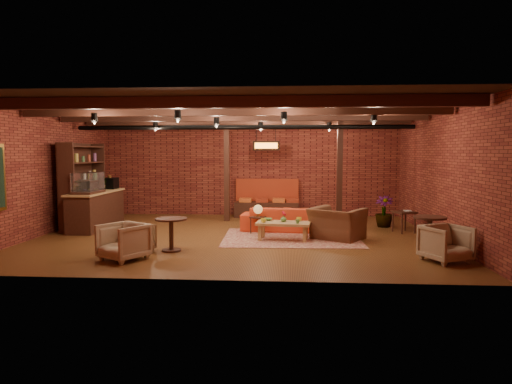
# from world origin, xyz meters

# --- Properties ---
(floor) EXTENTS (10.00, 10.00, 0.00)m
(floor) POSITION_xyz_m (0.00, 0.00, 0.00)
(floor) COLOR #432510
(floor) RESTS_ON ground
(ceiling) EXTENTS (10.00, 8.00, 0.02)m
(ceiling) POSITION_xyz_m (0.00, 0.00, 3.20)
(ceiling) COLOR black
(ceiling) RESTS_ON wall_back
(wall_back) EXTENTS (10.00, 0.02, 3.20)m
(wall_back) POSITION_xyz_m (0.00, 4.00, 1.60)
(wall_back) COLOR maroon
(wall_back) RESTS_ON ground
(wall_front) EXTENTS (10.00, 0.02, 3.20)m
(wall_front) POSITION_xyz_m (0.00, -4.00, 1.60)
(wall_front) COLOR maroon
(wall_front) RESTS_ON ground
(wall_left) EXTENTS (0.02, 8.00, 3.20)m
(wall_left) POSITION_xyz_m (-5.00, 0.00, 1.60)
(wall_left) COLOR maroon
(wall_left) RESTS_ON ground
(wall_right) EXTENTS (0.02, 8.00, 3.20)m
(wall_right) POSITION_xyz_m (5.00, 0.00, 1.60)
(wall_right) COLOR maroon
(wall_right) RESTS_ON ground
(ceiling_beams) EXTENTS (9.80, 6.40, 0.22)m
(ceiling_beams) POSITION_xyz_m (0.00, 0.00, 3.08)
(ceiling_beams) COLOR black
(ceiling_beams) RESTS_ON ceiling
(ceiling_pipe) EXTENTS (9.60, 0.12, 0.12)m
(ceiling_pipe) POSITION_xyz_m (0.00, 1.60, 2.85)
(ceiling_pipe) COLOR black
(ceiling_pipe) RESTS_ON ceiling
(post_left) EXTENTS (0.16, 0.16, 3.20)m
(post_left) POSITION_xyz_m (-0.60, 2.60, 1.60)
(post_left) COLOR black
(post_left) RESTS_ON ground
(post_right) EXTENTS (0.16, 0.16, 3.20)m
(post_right) POSITION_xyz_m (2.80, 2.00, 1.60)
(post_right) COLOR black
(post_right) RESTS_ON ground
(service_counter) EXTENTS (0.80, 2.50, 1.60)m
(service_counter) POSITION_xyz_m (-4.10, 1.00, 0.80)
(service_counter) COLOR black
(service_counter) RESTS_ON ground
(plant_counter) EXTENTS (0.35, 0.39, 0.30)m
(plant_counter) POSITION_xyz_m (-4.00, 1.20, 1.22)
(plant_counter) COLOR #337F33
(plant_counter) RESTS_ON service_counter
(shelving_hutch) EXTENTS (0.52, 2.00, 2.40)m
(shelving_hutch) POSITION_xyz_m (-4.50, 1.10, 1.20)
(shelving_hutch) COLOR black
(shelving_hutch) RESTS_ON ground
(banquette) EXTENTS (2.10, 0.70, 1.00)m
(banquette) POSITION_xyz_m (0.60, 3.55, 0.50)
(banquette) COLOR #A1321A
(banquette) RESTS_ON ground
(service_sign) EXTENTS (0.86, 0.06, 0.30)m
(service_sign) POSITION_xyz_m (0.60, 3.10, 2.35)
(service_sign) COLOR orange
(service_sign) RESTS_ON ceiling
(ceiling_spotlights) EXTENTS (6.40, 4.40, 0.28)m
(ceiling_spotlights) POSITION_xyz_m (0.00, 0.00, 2.86)
(ceiling_spotlights) COLOR black
(ceiling_spotlights) RESTS_ON ceiling
(rug) EXTENTS (3.44, 2.67, 0.01)m
(rug) POSITION_xyz_m (1.38, -0.11, 0.01)
(rug) COLOR maroon
(rug) RESTS_ON floor
(sofa) EXTENTS (2.33, 1.09, 0.66)m
(sofa) POSITION_xyz_m (1.18, 0.93, 0.33)
(sofa) COLOR red
(sofa) RESTS_ON floor
(coffee_table) EXTENTS (1.36, 0.79, 0.70)m
(coffee_table) POSITION_xyz_m (1.18, -0.41, 0.40)
(coffee_table) COLOR #A6814D
(coffee_table) RESTS_ON floor
(side_table_lamp) EXTENTS (0.46, 0.46, 0.77)m
(side_table_lamp) POSITION_xyz_m (0.51, 0.46, 0.58)
(side_table_lamp) COLOR black
(side_table_lamp) RESTS_ON floor
(round_table_left) EXTENTS (0.69, 0.69, 0.72)m
(round_table_left) POSITION_xyz_m (-1.22, -1.82, 0.49)
(round_table_left) COLOR black
(round_table_left) RESTS_ON floor
(armchair_a) EXTENTS (0.82, 0.84, 0.66)m
(armchair_a) POSITION_xyz_m (-1.96, -1.97, 0.33)
(armchair_a) COLOR beige
(armchair_a) RESTS_ON floor
(armchair_b) EXTENTS (1.06, 1.05, 0.81)m
(armchair_b) POSITION_xyz_m (-1.96, -2.70, 0.41)
(armchair_b) COLOR beige
(armchair_b) RESTS_ON floor
(armchair_right) EXTENTS (1.42, 1.30, 1.04)m
(armchair_right) POSITION_xyz_m (2.51, -0.20, 0.52)
(armchair_right) COLOR brown
(armchair_right) RESTS_ON floor
(side_table_book) EXTENTS (0.67, 0.67, 0.59)m
(side_table_book) POSITION_xyz_m (4.40, 0.90, 0.53)
(side_table_book) COLOR black
(side_table_book) RESTS_ON floor
(round_table_right) EXTENTS (0.68, 0.68, 0.79)m
(round_table_right) POSITION_xyz_m (4.29, -1.69, 0.53)
(round_table_right) COLOR black
(round_table_right) RESTS_ON floor
(armchair_far) EXTENTS (1.01, 0.98, 0.79)m
(armchair_far) POSITION_xyz_m (4.39, -2.40, 0.40)
(armchair_far) COLOR beige
(armchair_far) RESTS_ON floor
(plant_tall) EXTENTS (1.85, 1.85, 2.68)m
(plant_tall) POSITION_xyz_m (4.05, 1.77, 1.34)
(plant_tall) COLOR #4C7F4C
(plant_tall) RESTS_ON floor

